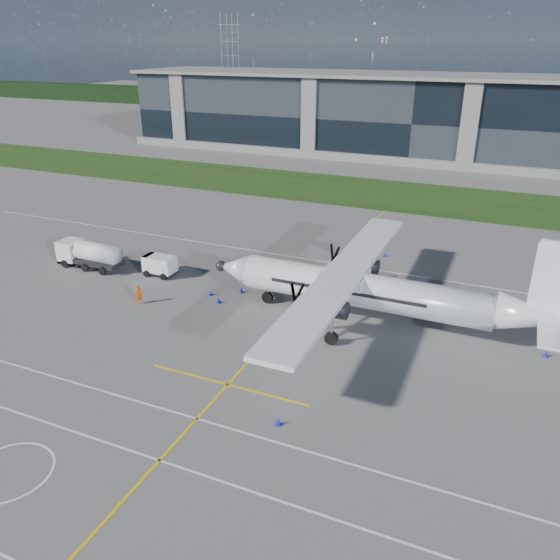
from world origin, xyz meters
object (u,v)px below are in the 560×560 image
(fuel_tanker_truck, at_px, (86,254))
(safety_cone_nose_stbd, at_px, (241,290))
(turboprop_aircraft, at_px, (377,273))
(safety_cone_tail, at_px, (546,354))
(safety_cone_stbdwing, at_px, (385,254))
(ground_crew_person, at_px, (139,293))
(safety_cone_fwd, at_px, (211,293))
(baggage_tug, at_px, (160,266))
(safety_cone_portwing, at_px, (278,421))
(pylon_west, at_px, (230,60))
(safety_cone_nose_port, at_px, (219,300))

(fuel_tanker_truck, height_order, safety_cone_nose_stbd, fuel_tanker_truck)
(fuel_tanker_truck, bearing_deg, turboprop_aircraft, -0.43)
(safety_cone_tail, height_order, safety_cone_stbdwing, same)
(ground_crew_person, xyz_separation_m, safety_cone_fwd, (4.94, 4.06, -0.77))
(ground_crew_person, bearing_deg, fuel_tanker_truck, 93.69)
(baggage_tug, height_order, safety_cone_fwd, baggage_tug)
(safety_cone_tail, relative_size, safety_cone_stbdwing, 1.00)
(turboprop_aircraft, distance_m, safety_cone_nose_stbd, 13.58)
(fuel_tanker_truck, relative_size, safety_cone_portwing, 14.88)
(turboprop_aircraft, height_order, safety_cone_portwing, turboprop_aircraft)
(safety_cone_fwd, height_order, safety_cone_portwing, same)
(pylon_west, height_order, baggage_tug, pylon_west)
(ground_crew_person, height_order, safety_cone_nose_port, ground_crew_person)
(safety_cone_fwd, relative_size, safety_cone_stbdwing, 1.00)
(safety_cone_fwd, distance_m, safety_cone_tail, 28.28)
(safety_cone_tail, distance_m, safety_cone_stbdwing, 22.15)
(safety_cone_fwd, xyz_separation_m, safety_cone_stbdwing, (12.47, 16.16, 0.00))
(safety_cone_nose_port, distance_m, safety_cone_nose_stbd, 2.86)
(safety_cone_tail, relative_size, safety_cone_nose_stbd, 1.00)
(turboprop_aircraft, height_order, safety_cone_stbdwing, turboprop_aircraft)
(fuel_tanker_truck, bearing_deg, safety_cone_nose_stbd, 2.41)
(safety_cone_portwing, bearing_deg, pylon_west, 119.01)
(safety_cone_nose_port, bearing_deg, fuel_tanker_truck, 173.19)
(fuel_tanker_truck, height_order, safety_cone_tail, fuel_tanker_truck)
(ground_crew_person, distance_m, safety_cone_nose_port, 7.11)
(baggage_tug, bearing_deg, safety_cone_nose_port, -20.75)
(safety_cone_nose_stbd, bearing_deg, safety_cone_fwd, -145.18)
(ground_crew_person, bearing_deg, pylon_west, 54.62)
(baggage_tug, relative_size, safety_cone_nose_stbd, 6.61)
(turboprop_aircraft, relative_size, fuel_tanker_truck, 4.06)
(safety_cone_fwd, xyz_separation_m, safety_cone_nose_port, (1.48, -1.11, 0.00))
(safety_cone_nose_port, xyz_separation_m, safety_cone_tail, (26.80, 1.74, 0.00))
(baggage_tug, distance_m, safety_cone_nose_stbd, 9.36)
(baggage_tug, height_order, safety_cone_nose_stbd, baggage_tug)
(baggage_tug, xyz_separation_m, safety_cone_fwd, (6.98, -2.10, -0.74))
(baggage_tug, bearing_deg, safety_cone_tail, -2.38)
(safety_cone_nose_stbd, bearing_deg, turboprop_aircraft, -4.29)
(turboprop_aircraft, bearing_deg, safety_cone_fwd, -177.52)
(baggage_tug, distance_m, safety_cone_tail, 35.30)
(safety_cone_fwd, xyz_separation_m, safety_cone_tail, (28.27, 0.63, 0.00))
(safety_cone_fwd, distance_m, safety_cone_portwing, 19.58)
(fuel_tanker_truck, distance_m, safety_cone_fwd, 15.28)
(safety_cone_stbdwing, relative_size, safety_cone_nose_stbd, 1.00)
(safety_cone_nose_port, relative_size, safety_cone_nose_stbd, 1.00)
(turboprop_aircraft, height_order, safety_cone_nose_stbd, turboprop_aircraft)
(turboprop_aircraft, height_order, safety_cone_fwd, turboprop_aircraft)
(pylon_west, relative_size, fuel_tanker_truck, 4.03)
(pylon_west, bearing_deg, turboprop_aircraft, -57.91)
(safety_cone_portwing, height_order, safety_cone_nose_port, same)
(safety_cone_nose_port, relative_size, safety_cone_tail, 1.00)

